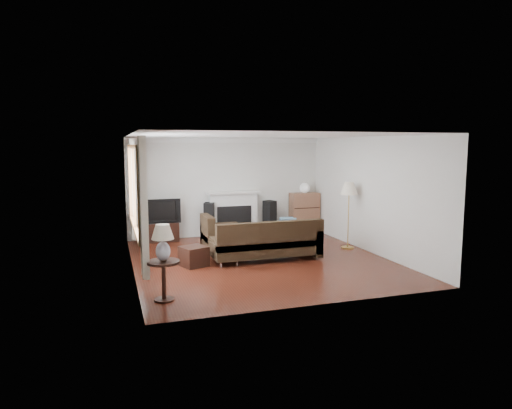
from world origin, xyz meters
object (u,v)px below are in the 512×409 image
object	(u,v)px
bookshelf	(304,212)
coffee_table	(248,238)
tv_stand	(159,232)
floor_lamp	(348,215)
side_table	(164,281)
sectional_sofa	(266,241)

from	to	relation	value
bookshelf	coffee_table	world-z (taller)	bookshelf
tv_stand	floor_lamp	world-z (taller)	floor_lamp
bookshelf	side_table	xyz separation A→B (m)	(-4.24, -4.40, -0.22)
sectional_sofa	floor_lamp	size ratio (longest dim) A/B	1.60
tv_stand	side_table	world-z (taller)	side_table
sectional_sofa	floor_lamp	xyz separation A→B (m)	(2.10, 0.38, 0.36)
bookshelf	floor_lamp	world-z (taller)	floor_lamp
coffee_table	tv_stand	bearing A→B (deg)	165.37
bookshelf	side_table	distance (m)	6.11
bookshelf	sectional_sofa	bearing A→B (deg)	-128.25
bookshelf	side_table	world-z (taller)	bookshelf
tv_stand	side_table	xyz separation A→B (m)	(-0.40, -4.37, 0.08)
coffee_table	sectional_sofa	bearing A→B (deg)	-70.56
tv_stand	bookshelf	distance (m)	3.85
floor_lamp	side_table	world-z (taller)	floor_lamp
coffee_table	side_table	bearing A→B (deg)	-106.66
sectional_sofa	coffee_table	xyz separation A→B (m)	(0.00, 1.20, -0.18)
sectional_sofa	side_table	size ratio (longest dim) A/B	3.93
bookshelf	floor_lamp	bearing A→B (deg)	-86.40
tv_stand	bookshelf	bearing A→B (deg)	0.45
coffee_table	side_table	distance (m)	3.84
coffee_table	side_table	xyz separation A→B (m)	(-2.27, -3.10, 0.10)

